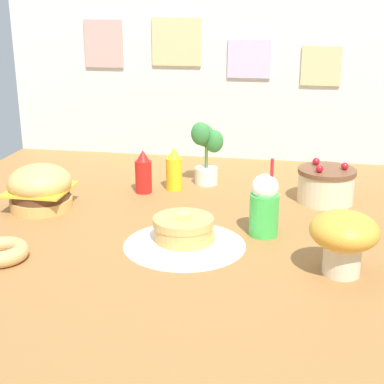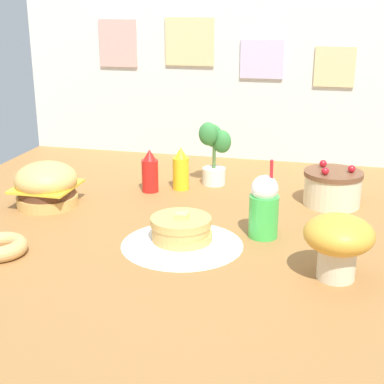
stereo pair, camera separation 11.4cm
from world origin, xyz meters
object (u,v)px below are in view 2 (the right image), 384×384
object	(u,v)px
layer_cake	(332,188)
mustard_bottle	(181,170)
mushroom_stool	(338,240)
burger	(46,185)
donut_pink_glaze	(0,247)
cream_soda_cup	(264,207)
ketchup_bottle	(150,172)
pancake_stack	(182,233)
potted_plant	(214,151)

from	to	relation	value
layer_cake	mustard_bottle	bearing A→B (deg)	175.44
layer_cake	mushroom_stool	distance (m)	0.63
burger	mustard_bottle	xyz separation A→B (m)	(0.45, 0.32, 0.00)
burger	donut_pink_glaze	distance (m)	0.46
cream_soda_cup	mushroom_stool	distance (m)	0.35
burger	mushroom_stool	distance (m)	1.15
burger	mustard_bottle	bearing A→B (deg)	35.20
cream_soda_cup	mustard_bottle	bearing A→B (deg)	132.93
ketchup_bottle	mustard_bottle	size ratio (longest dim) A/B	1.00
donut_pink_glaze	mushroom_stool	world-z (taller)	mushroom_stool
burger	pancake_stack	size ratio (longest dim) A/B	0.78
pancake_stack	mushroom_stool	distance (m)	0.51
pancake_stack	cream_soda_cup	world-z (taller)	cream_soda_cup
ketchup_bottle	potted_plant	bearing A→B (deg)	34.82
ketchup_bottle	cream_soda_cup	size ratio (longest dim) A/B	0.67
ketchup_bottle	mustard_bottle	distance (m)	0.13
layer_cake	cream_soda_cup	size ratio (longest dim) A/B	0.83
potted_plant	pancake_stack	bearing A→B (deg)	-87.35
ketchup_bottle	cream_soda_cup	bearing A→B (deg)	-35.49
pancake_stack	donut_pink_glaze	xyz separation A→B (m)	(-0.53, -0.21, -0.02)
burger	donut_pink_glaze	xyz separation A→B (m)	(0.07, -0.45, -0.06)
mushroom_stool	layer_cake	bearing A→B (deg)	91.69
pancake_stack	ketchup_bottle	world-z (taller)	ketchup_bottle
burger	potted_plant	xyz separation A→B (m)	(0.57, 0.42, 0.06)
layer_cake	ketchup_bottle	xyz separation A→B (m)	(-0.73, -0.01, 0.01)
cream_soda_cup	ketchup_bottle	bearing A→B (deg)	144.51
potted_plant	layer_cake	bearing A→B (deg)	-16.89
ketchup_bottle	donut_pink_glaze	size ratio (longest dim) A/B	1.08
ketchup_bottle	mushroom_stool	world-z (taller)	mushroom_stool
layer_cake	cream_soda_cup	xyz separation A→B (m)	(-0.22, -0.38, 0.04)
burger	pancake_stack	distance (m)	0.65
mustard_bottle	cream_soda_cup	bearing A→B (deg)	-47.07
donut_pink_glaze	potted_plant	world-z (taller)	potted_plant
potted_plant	donut_pink_glaze	bearing A→B (deg)	-119.81
pancake_stack	donut_pink_glaze	distance (m)	0.57
burger	ketchup_bottle	xyz separation A→B (m)	(0.33, 0.26, 0.00)
mustard_bottle	potted_plant	size ratio (longest dim) A/B	0.66
burger	mushroom_stool	size ratio (longest dim) A/B	1.21
ketchup_bottle	donut_pink_glaze	distance (m)	0.76
mushroom_stool	burger	bearing A→B (deg)	161.50
pancake_stack	ketchup_bottle	distance (m)	0.57
cream_soda_cup	potted_plant	xyz separation A→B (m)	(-0.28, 0.53, 0.04)
layer_cake	mushroom_stool	xyz separation A→B (m)	(0.02, -0.63, 0.05)
cream_soda_cup	pancake_stack	bearing A→B (deg)	-151.90
cream_soda_cup	potted_plant	distance (m)	0.60
burger	layer_cake	xyz separation A→B (m)	(1.07, 0.27, -0.01)
pancake_stack	mushroom_stool	world-z (taller)	mushroom_stool
donut_pink_glaze	mushroom_stool	bearing A→B (deg)	4.84
mustard_bottle	potted_plant	world-z (taller)	potted_plant
layer_cake	mustard_bottle	distance (m)	0.62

